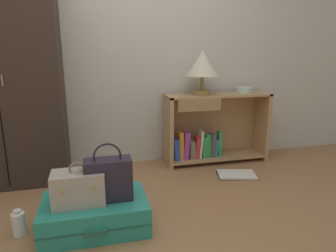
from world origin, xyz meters
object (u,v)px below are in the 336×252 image
(table_lamp, at_px, (202,65))
(bowl, at_px, (244,90))
(handbag, at_px, (108,179))
(suitcase_large, at_px, (95,214))
(wardrobe, at_px, (3,78))
(train_case, at_px, (78,188))
(bookshelf, at_px, (211,130))
(open_book_on_floor, at_px, (237,175))
(bottle, at_px, (19,223))

(table_lamp, xyz_separation_m, bowl, (0.50, 0.04, -0.27))
(handbag, bearing_deg, suitcase_large, 171.93)
(wardrobe, bearing_deg, train_case, -58.30)
(bookshelf, xyz_separation_m, handbag, (-1.15, -1.06, 0.01))
(bookshelf, height_order, open_book_on_floor, bookshelf)
(bookshelf, height_order, bottle, bookshelf)
(wardrobe, relative_size, handbag, 4.80)
(wardrobe, height_order, bookshelf, wardrobe)
(bottle, bearing_deg, wardrobe, 102.97)
(bowl, distance_m, open_book_on_floor, 0.94)
(bookshelf, bearing_deg, table_lamp, -168.09)
(bowl, height_order, handbag, bowl)
(suitcase_large, bearing_deg, bottle, 175.75)
(suitcase_large, bearing_deg, table_lamp, 41.99)
(bookshelf, distance_m, bowl, 0.57)
(wardrobe, bearing_deg, suitcase_large, -53.76)
(wardrobe, relative_size, bottle, 10.64)
(wardrobe, relative_size, train_case, 5.73)
(table_lamp, relative_size, train_case, 1.32)
(wardrobe, relative_size, bookshelf, 1.72)
(handbag, bearing_deg, table_lamp, 45.05)
(bowl, bearing_deg, train_case, -147.97)
(bottle, bearing_deg, handbag, -4.90)
(table_lamp, height_order, bottle, table_lamp)
(wardrobe, height_order, table_lamp, wardrobe)
(handbag, xyz_separation_m, bottle, (-0.60, 0.05, -0.28))
(table_lamp, height_order, train_case, table_lamp)
(bookshelf, relative_size, table_lamp, 2.53)
(train_case, bearing_deg, table_lamp, 40.41)
(handbag, xyz_separation_m, open_book_on_floor, (1.26, 0.60, -0.35))
(open_book_on_floor, bearing_deg, suitcase_large, -156.62)
(bowl, xyz_separation_m, open_book_on_floor, (-0.27, -0.47, -0.77))
(bookshelf, distance_m, table_lamp, 0.71)
(handbag, bearing_deg, train_case, -176.40)
(handbag, distance_m, open_book_on_floor, 1.44)
(wardrobe, bearing_deg, handbag, -50.50)
(bowl, distance_m, bottle, 2.46)
(table_lamp, xyz_separation_m, open_book_on_floor, (0.23, -0.43, -1.04))
(handbag, relative_size, bottle, 2.22)
(train_case, bearing_deg, handbag, 3.60)
(wardrobe, distance_m, open_book_on_floor, 2.31)
(train_case, bearing_deg, wardrobe, 121.70)
(bookshelf, distance_m, handbag, 1.57)
(bowl, bearing_deg, suitcase_large, -147.14)
(suitcase_large, bearing_deg, bookshelf, 39.71)
(wardrobe, relative_size, open_book_on_floor, 4.62)
(bowl, xyz_separation_m, bottle, (-2.13, -1.02, -0.69))
(bowl, height_order, suitcase_large, bowl)
(bookshelf, distance_m, open_book_on_floor, 0.58)
(bottle, distance_m, open_book_on_floor, 1.93)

